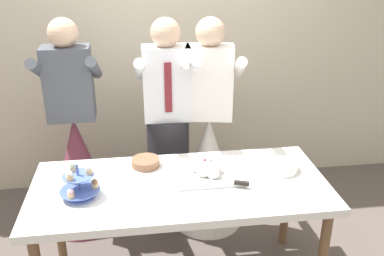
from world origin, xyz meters
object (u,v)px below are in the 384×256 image
dessert_table (180,194)px  round_cake (146,163)px  plate_stack (281,167)px  main_cake_tray (208,170)px  person_groom (168,139)px  person_bride (208,157)px  person_guest (78,159)px  cupcake_stand (79,185)px

dessert_table → round_cake: (-0.20, 0.24, 0.10)m
dessert_table → plate_stack: 0.67m
dessert_table → main_cake_tray: 0.23m
main_cake_tray → person_groom: 0.68m
dessert_table → person_bride: 0.76m
plate_stack → person_guest: (-1.38, 0.72, -0.22)m
main_cake_tray → person_bride: (0.11, 0.62, -0.23)m
main_cake_tray → person_groom: (-0.20, 0.64, -0.07)m
person_groom → person_guest: same height
person_groom → person_bride: (0.31, -0.02, -0.16)m
plate_stack → main_cake_tray: bearing=-178.7°
cupcake_stand → plate_stack: bearing=6.4°
person_guest → dessert_table: bearing=-48.3°
cupcake_stand → person_bride: (0.88, 0.75, -0.27)m
main_cake_tray → dessert_table: bearing=-159.7°
person_bride → cupcake_stand: bearing=-139.5°
round_cake → person_bride: person_bride is taller
cupcake_stand → person_groom: bearing=53.6°
round_cake → person_groom: person_groom is taller
cupcake_stand → round_cake: 0.49m
dessert_table → round_cake: size_ratio=7.50×
dessert_table → cupcake_stand: size_ratio=7.83×
main_cake_tray → person_guest: 1.18m
plate_stack → round_cake: round_cake is taller
main_cake_tray → person_guest: bearing=140.6°
dessert_table → person_groom: bearing=91.2°
round_cake → dessert_table: bearing=-50.1°
cupcake_stand → person_guest: 0.91m
main_cake_tray → plate_stack: 0.48m
cupcake_stand → person_bride: 1.19m
dessert_table → person_bride: (0.30, 0.69, -0.12)m
dessert_table → round_cake: bearing=129.9°
dessert_table → person_bride: size_ratio=1.08×
round_cake → person_guest: bearing=132.4°
person_groom → person_bride: 0.35m
dessert_table → main_cake_tray: bearing=20.3°
plate_stack → person_groom: person_groom is taller
plate_stack → round_cake: bearing=169.5°
round_cake → person_guest: person_guest is taller
cupcake_stand → round_cake: (0.39, 0.30, -0.05)m
cupcake_stand → main_cake_tray: 0.78m
person_bride → main_cake_tray: bearing=-100.4°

